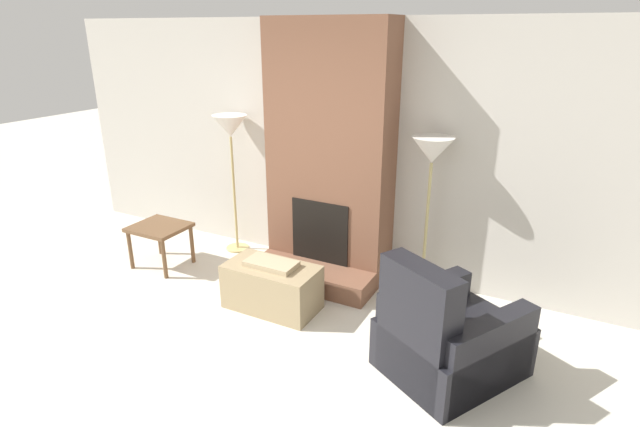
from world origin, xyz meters
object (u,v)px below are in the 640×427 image
at_px(ottoman, 272,286).
at_px(floor_lamp_left, 230,133).
at_px(armchair, 445,340).
at_px(floor_lamp_right, 432,158).
at_px(side_table, 160,232).

distance_m(ottoman, floor_lamp_left, 1.87).
height_order(armchair, floor_lamp_right, floor_lamp_right).
bearing_deg(armchair, floor_lamp_right, -35.91).
height_order(ottoman, side_table, ottoman).
relative_size(armchair, floor_lamp_right, 0.79).
relative_size(floor_lamp_left, floor_lamp_right, 1.02).
bearing_deg(floor_lamp_right, floor_lamp_left, -180.00).
relative_size(ottoman, armchair, 0.70).
bearing_deg(ottoman, floor_lamp_right, 38.91).
bearing_deg(floor_lamp_left, armchair, -22.34).
bearing_deg(floor_lamp_left, floor_lamp_right, 0.00).
bearing_deg(floor_lamp_right, armchair, -65.84).
height_order(side_table, floor_lamp_right, floor_lamp_right).
xyz_separation_m(ottoman, armchair, (1.68, -0.20, 0.07)).
bearing_deg(armchair, floor_lamp_left, 7.59).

